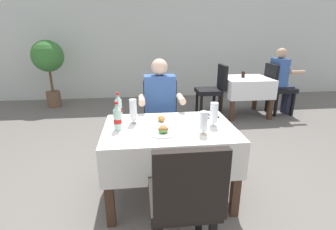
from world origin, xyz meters
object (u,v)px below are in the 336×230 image
(beer_glass_right, at_px, (214,114))
(background_patron, at_px, (281,78))
(beer_glass_middle, at_px, (204,123))
(background_chair_right, at_px, (277,86))
(chair_near_camera_side, at_px, (185,198))
(beer_glass_left, at_px, (133,111))
(plate_near_camera, at_px, (163,131))
(napkin_cutlery_set, at_px, (209,116))
(seated_diner_far, at_px, (160,107))
(cola_bottle_secondary, at_px, (119,107))
(plate_far_diner, at_px, (162,120))
(background_chair_left, at_px, (213,88))
(potted_plant_corner, at_px, (48,60))
(main_dining_table, at_px, (169,144))
(cola_bottle_primary, at_px, (117,118))
(background_dining_table, at_px, (246,88))
(chair_far_diner_seat, at_px, (161,116))
(background_table_tumbler, at_px, (243,74))

(beer_glass_right, distance_m, background_patron, 3.11)
(beer_glass_middle, bearing_deg, background_chair_right, 50.24)
(chair_near_camera_side, bearing_deg, beer_glass_left, 109.02)
(plate_near_camera, distance_m, napkin_cutlery_set, 0.65)
(chair_near_camera_side, relative_size, background_chair_right, 1.00)
(seated_diner_far, bearing_deg, cola_bottle_secondary, -139.12)
(plate_near_camera, bearing_deg, plate_far_diner, 87.04)
(cola_bottle_secondary, relative_size, background_chair_left, 0.26)
(background_patron, relative_size, potted_plant_corner, 0.91)
(main_dining_table, xyz_separation_m, beer_glass_left, (-0.32, 0.13, 0.29))
(main_dining_table, height_order, cola_bottle_primary, cola_bottle_primary)
(plate_far_diner, height_order, background_dining_table, plate_far_diner)
(background_patron, bearing_deg, background_dining_table, -180.00)
(beer_glass_left, bearing_deg, background_dining_table, 46.88)
(chair_far_diner_seat, distance_m, plate_far_diner, 0.70)
(plate_far_diner, height_order, background_patron, background_patron)
(background_patron, bearing_deg, potted_plant_corner, 167.26)
(main_dining_table, relative_size, background_chair_left, 1.22)
(background_chair_left, bearing_deg, potted_plant_corner, 162.33)
(background_dining_table, bearing_deg, seated_diner_far, -137.13)
(chair_far_diner_seat, xyz_separation_m, seated_diner_far, (-0.02, -0.11, 0.16))
(beer_glass_middle, relative_size, background_dining_table, 0.24)
(plate_near_camera, xyz_separation_m, beer_glass_left, (-0.25, 0.28, 0.10))
(cola_bottle_secondary, bearing_deg, potted_plant_corner, 118.00)
(background_patron, bearing_deg, background_chair_left, -180.00)
(beer_glass_right, bearing_deg, beer_glass_left, 167.95)
(potted_plant_corner, bearing_deg, cola_bottle_secondary, -62.00)
(chair_far_diner_seat, relative_size, chair_near_camera_side, 1.00)
(main_dining_table, bearing_deg, background_table_tumbler, 54.64)
(seated_diner_far, distance_m, napkin_cutlery_set, 0.65)
(background_chair_left, relative_size, potted_plant_corner, 0.70)
(plate_far_diner, distance_m, background_chair_right, 3.29)
(napkin_cutlery_set, bearing_deg, main_dining_table, -151.69)
(main_dining_table, height_order, background_chair_right, background_chair_right)
(beer_glass_middle, bearing_deg, background_table_tumbler, 61.12)
(background_chair_left, height_order, background_table_tumbler, background_chair_left)
(chair_near_camera_side, xyz_separation_m, potted_plant_corner, (-2.09, 4.16, 0.43))
(chair_far_diner_seat, bearing_deg, napkin_cutlery_set, -51.99)
(main_dining_table, bearing_deg, chair_far_diner_seat, 90.00)
(cola_bottle_secondary, bearing_deg, napkin_cutlery_set, -4.43)
(chair_far_diner_seat, xyz_separation_m, beer_glass_right, (0.40, -0.83, 0.29))
(chair_near_camera_side, xyz_separation_m, background_dining_table, (1.74, 3.14, -0.02))
(napkin_cutlery_set, bearing_deg, beer_glass_middle, -112.04)
(cola_bottle_primary, height_order, potted_plant_corner, potted_plant_corner)
(seated_diner_far, bearing_deg, background_dining_table, 42.87)
(chair_near_camera_side, height_order, background_dining_table, chair_near_camera_side)
(chair_near_camera_side, distance_m, seated_diner_far, 1.51)
(main_dining_table, height_order, napkin_cutlery_set, napkin_cutlery_set)
(plate_near_camera, xyz_separation_m, cola_bottle_secondary, (-0.40, 0.46, 0.09))
(main_dining_table, xyz_separation_m, beer_glass_right, (0.40, -0.03, 0.28))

